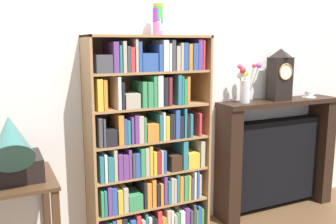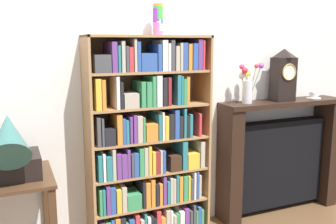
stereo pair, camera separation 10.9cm
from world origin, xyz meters
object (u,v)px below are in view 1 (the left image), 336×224
at_px(bookshelf, 148,150).
at_px(teacup_with_saucer, 309,95).
at_px(cup_stack, 158,20).
at_px(fireplace_mantel, 275,156).
at_px(mantel_clock, 280,74).
at_px(side_table_left, 15,206).
at_px(flower_vase, 245,85).
at_px(gramophone, 11,151).

distance_m(bookshelf, teacup_with_saucer, 1.65).
height_order(cup_stack, teacup_with_saucer, cup_stack).
height_order(fireplace_mantel, mantel_clock, mantel_clock).
bearing_deg(bookshelf, teacup_with_saucer, 0.94).
relative_size(side_table_left, flower_vase, 2.04).
distance_m(gramophone, mantel_clock, 2.24).
height_order(cup_stack, gramophone, cup_stack).
distance_m(cup_stack, fireplace_mantel, 1.67).
distance_m(side_table_left, flower_vase, 1.96).
distance_m(cup_stack, teacup_with_saucer, 1.64).
bearing_deg(flower_vase, teacup_with_saucer, -0.01).
distance_m(side_table_left, fireplace_mantel, 2.23).
bearing_deg(flower_vase, mantel_clock, -0.36).
bearing_deg(bookshelf, gramophone, -169.26).
xyz_separation_m(fireplace_mantel, flower_vase, (-0.39, -0.02, 0.68)).
height_order(bookshelf, teacup_with_saucer, bookshelf).
xyz_separation_m(cup_stack, gramophone, (-1.05, -0.23, -0.80)).
bearing_deg(cup_stack, side_table_left, -171.32).
bearing_deg(fireplace_mantel, side_table_left, -175.95).
height_order(gramophone, fireplace_mantel, gramophone).
xyz_separation_m(side_table_left, flower_vase, (1.84, 0.13, 0.66)).
height_order(mantel_clock, teacup_with_saucer, mantel_clock).
relative_size(side_table_left, fireplace_mantel, 0.58).
bearing_deg(teacup_with_saucer, mantel_clock, -179.66).
height_order(gramophone, mantel_clock, mantel_clock).
xyz_separation_m(side_table_left, teacup_with_saucer, (2.57, 0.13, 0.53)).
relative_size(bookshelf, fireplace_mantel, 1.32).
distance_m(bookshelf, side_table_left, 0.98).
height_order(bookshelf, flower_vase, bookshelf).
bearing_deg(mantel_clock, fireplace_mantel, 48.06).
bearing_deg(cup_stack, teacup_with_saucer, -1.00).
xyz_separation_m(side_table_left, gramophone, (-0.00, -0.07, 0.37)).
distance_m(bookshelf, cup_stack, 0.96).
xyz_separation_m(gramophone, flower_vase, (1.84, 0.21, 0.29)).
height_order(bookshelf, fireplace_mantel, bookshelf).
distance_m(gramophone, flower_vase, 1.87).
distance_m(fireplace_mantel, mantel_clock, 0.75).
relative_size(cup_stack, flower_vase, 0.66).
distance_m(bookshelf, mantel_clock, 1.36).
relative_size(bookshelf, teacup_with_saucer, 12.15).
relative_size(bookshelf, cup_stack, 7.04).
xyz_separation_m(gramophone, teacup_with_saucer, (2.57, 0.21, 0.16)).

